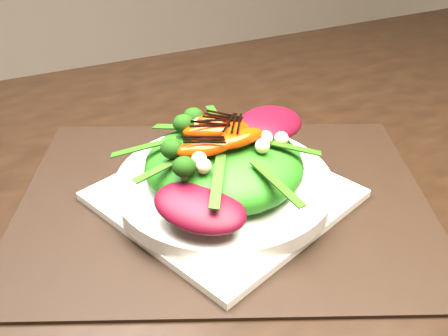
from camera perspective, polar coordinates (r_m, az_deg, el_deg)
name	(u,v)px	position (r m, az deg, el deg)	size (l,w,h in m)	color
dining_table	(289,166)	(0.76, 7.11, 0.26)	(1.60, 0.90, 0.75)	black
placemat	(224,199)	(0.65, 0.00, -3.43)	(0.50, 0.38, 0.00)	black
plate_base	(224,195)	(0.65, 0.00, -2.94)	(0.26, 0.26, 0.01)	white
salad_bowl	(224,185)	(0.64, 0.00, -1.87)	(0.26, 0.26, 0.02)	silver
lettuce_mound	(224,164)	(0.62, 0.00, 0.41)	(0.19, 0.19, 0.06)	#277014
radicchio_leaf	(271,123)	(0.65, 5.10, 4.88)	(0.10, 0.07, 0.02)	#420713
orange_segment	(218,130)	(0.61, -0.63, 4.20)	(0.06, 0.03, 0.02)	red
broccoli_floret	(177,130)	(0.61, -5.14, 4.13)	(0.04, 0.04, 0.04)	#0D3509
macadamia_nut	(261,149)	(0.58, 4.06, 2.12)	(0.02, 0.02, 0.02)	beige
balsamic_drizzle	(218,123)	(0.61, -0.64, 4.96)	(0.04, 0.00, 0.00)	black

